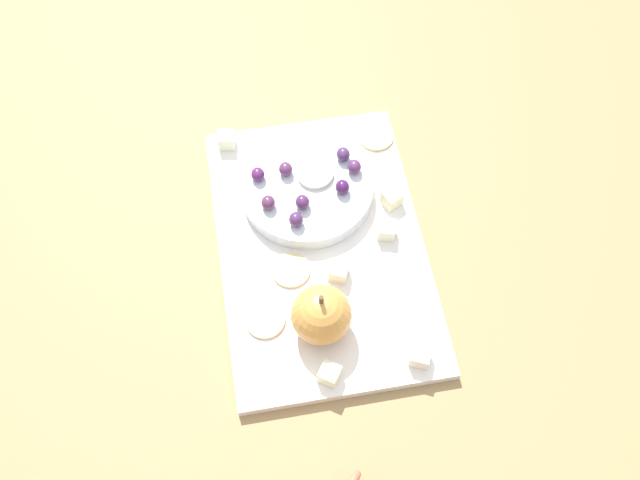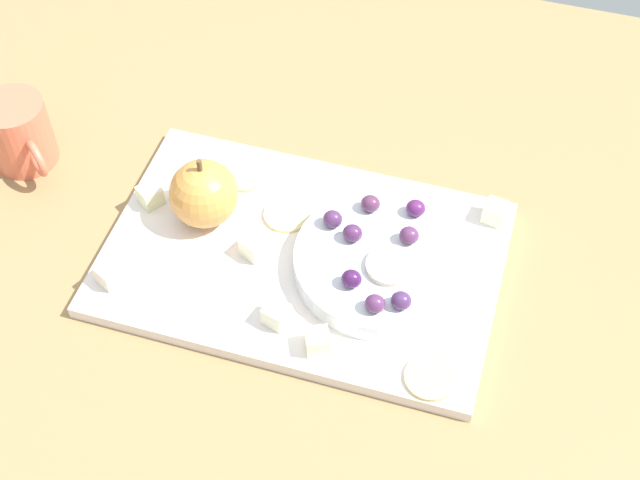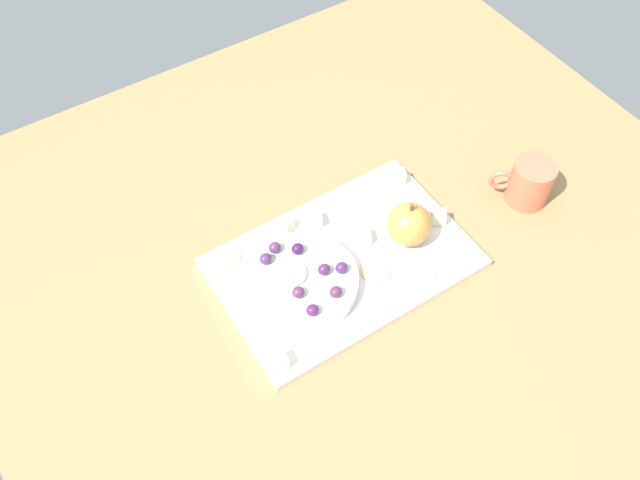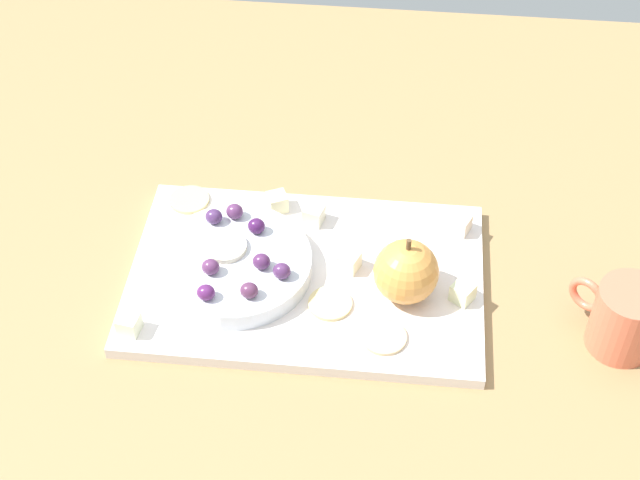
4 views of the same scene
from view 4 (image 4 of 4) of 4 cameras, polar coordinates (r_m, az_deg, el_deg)
table at (r=105.82cm, az=1.81°, el=-2.05°), size 115.41×103.38×4.25cm
platter at (r=101.60cm, az=-0.83°, el=-2.28°), size 37.52×24.55×1.35cm
serving_dish at (r=100.93cm, az=-5.17°, el=-1.48°), size 16.51×16.51×2.11cm
apple_whole at (r=97.06cm, az=5.20°, el=-1.91°), size 6.76×6.76×6.76cm
apple_stem at (r=94.18cm, az=5.35°, el=-0.27°), size 0.50×0.50×1.20cm
cheese_cube_0 at (r=105.99cm, az=8.42°, el=0.96°), size 2.77×2.77×2.09cm
cheese_cube_1 at (r=105.91cm, az=-0.38°, el=1.53°), size 2.57×2.57×2.09cm
cheese_cube_2 at (r=107.53cm, az=-2.58°, el=2.29°), size 2.77×2.77×2.09cm
cheese_cube_3 at (r=97.04cm, az=-11.41°, el=-4.98°), size 2.39×2.39×2.09cm
cheese_cube_4 at (r=98.99cm, az=8.57°, el=-3.14°), size 2.90×2.90×2.09cm
cheese_cube_5 at (r=100.92cm, az=1.85°, el=-1.29°), size 2.73×2.73×2.09cm
cracker_0 at (r=95.40cm, az=3.86°, el=-5.84°), size 4.58×4.58×0.40cm
cracker_1 at (r=109.95cm, az=-7.86°, el=2.40°), size 4.58×4.58×0.40cm
cracker_2 at (r=98.01cm, az=0.61°, el=-3.85°), size 4.58×4.58×0.40cm
grape_0 at (r=103.90cm, az=-5.15°, el=1.72°), size 1.87×1.68×1.75cm
grape_1 at (r=103.59cm, az=-6.39°, el=1.41°), size 1.87×1.68×1.70cm
grape_2 at (r=95.80cm, az=-4.28°, el=-3.04°), size 1.87×1.68×1.68cm
grape_3 at (r=98.37cm, az=-3.53°, el=-1.30°), size 1.87×1.68×1.75cm
grape_4 at (r=97.34cm, az=-2.31°, el=-1.88°), size 1.87×1.68×1.76cm
grape_5 at (r=102.32cm, az=-3.81°, el=0.98°), size 1.87×1.68×1.77cm
grape_6 at (r=98.34cm, az=-6.59°, el=-1.61°), size 1.87×1.68×1.72cm
grape_7 at (r=96.06cm, az=-6.87°, el=-3.15°), size 1.87×1.68×1.64cm
apple_slice_0 at (r=100.96cm, az=-5.71°, el=-0.41°), size 4.58×4.58×0.60cm
cup at (r=98.56cm, az=17.82°, el=-4.48°), size 8.73×7.80×7.55cm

